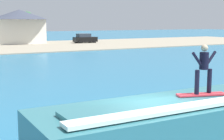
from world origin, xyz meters
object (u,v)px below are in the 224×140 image
wave_crest (183,118)px  tree_tall_bare (27,19)px  surfer (204,66)px  house_gabled_white (20,23)px  surfboard (201,94)px  car_far_shore (85,38)px

wave_crest → tree_tall_bare: 54.55m
surfer → tree_tall_bare: 54.50m
surfer → house_gabled_white: 53.13m
surfboard → house_gabled_white: size_ratio=0.18×
surfboard → surfer: (0.07, -0.01, 1.00)m
wave_crest → house_gabled_white: size_ratio=1.05×
house_gabled_white → wave_crest: bearing=-98.0°
surfboard → tree_tall_bare: 54.55m
surfer → house_gabled_white: house_gabled_white is taller
surfboard → tree_tall_bare: bearing=81.2°
tree_tall_bare → wave_crest: bearing=-99.6°
surfboard → car_far_shore: bearing=70.0°
wave_crest → house_gabled_white: house_gabled_white is taller
surfboard → car_far_shore: size_ratio=0.41×
surfer → house_gabled_white: bearing=82.8°
surfboard → tree_tall_bare: tree_tall_bare is taller
surfer → tree_tall_bare: tree_tall_bare is taller
house_gabled_white → car_far_shore: bearing=-18.3°
car_far_shore → house_gabled_white: bearing=161.7°
car_far_shore → wave_crest: bearing=-110.7°
wave_crest → car_far_shore: bearing=69.3°
house_gabled_white → tree_tall_bare: size_ratio=1.72×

